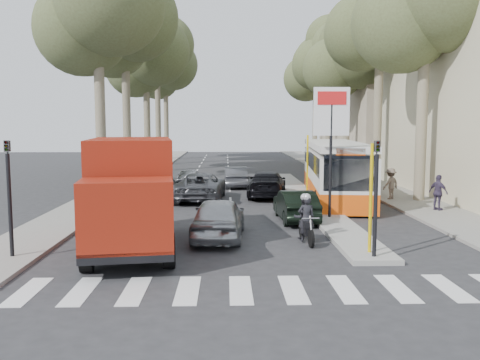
# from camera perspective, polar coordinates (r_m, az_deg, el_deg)

# --- Properties ---
(ground) EXTENTS (120.00, 120.00, 0.00)m
(ground) POSITION_cam_1_polar(r_m,az_deg,el_deg) (16.68, 2.43, -7.84)
(ground) COLOR #28282B
(ground) RESTS_ON ground
(sidewalk_right) EXTENTS (3.20, 70.00, 0.12)m
(sidewalk_right) POSITION_cam_1_polar(r_m,az_deg,el_deg) (42.47, 11.65, 0.71)
(sidewalk_right) COLOR gray
(sidewalk_right) RESTS_ON ground
(median_left) EXTENTS (2.40, 64.00, 0.12)m
(median_left) POSITION_cam_1_polar(r_m,az_deg,el_deg) (44.84, -10.41, 1.02)
(median_left) COLOR gray
(median_left) RESTS_ON ground
(traffic_island) EXTENTS (1.50, 26.00, 0.16)m
(traffic_island) POSITION_cam_1_polar(r_m,az_deg,el_deg) (27.78, 7.52, -2.05)
(traffic_island) COLOR gray
(traffic_island) RESTS_ON ground
(building_far) EXTENTS (11.00, 20.00, 16.00)m
(building_far) POSITION_cam_1_polar(r_m,az_deg,el_deg) (52.98, 16.97, 10.23)
(building_far) COLOR #B7A88E
(building_far) RESTS_ON ground
(billboard) EXTENTS (1.50, 12.10, 5.60)m
(billboard) POSITION_cam_1_polar(r_m,az_deg,el_deg) (21.60, 10.19, 5.20)
(billboard) COLOR yellow
(billboard) RESTS_ON ground
(traffic_light_island) EXTENTS (0.16, 0.41, 3.60)m
(traffic_light_island) POSITION_cam_1_polar(r_m,az_deg,el_deg) (15.37, 15.05, 0.16)
(traffic_light_island) COLOR black
(traffic_light_island) RESTS_ON ground
(traffic_light_left) EXTENTS (0.16, 0.41, 3.60)m
(traffic_light_left) POSITION_cam_1_polar(r_m,az_deg,el_deg) (16.53, -24.56, 0.22)
(traffic_light_left) COLOR black
(traffic_light_left) RESTS_ON ground
(tree_l_a) EXTENTS (7.40, 7.20, 14.10)m
(tree_l_a) POSITION_cam_1_polar(r_m,az_deg,el_deg) (29.72, -15.45, 18.31)
(tree_l_a) COLOR #6B604C
(tree_l_a) RESTS_ON ground
(tree_l_b) EXTENTS (7.40, 7.20, 14.88)m
(tree_l_b) POSITION_cam_1_polar(r_m,az_deg,el_deg) (37.55, -12.62, 16.86)
(tree_l_b) COLOR #6B604C
(tree_l_b) RESTS_ON ground
(tree_l_c) EXTENTS (7.40, 7.20, 13.71)m
(tree_l_c) POSITION_cam_1_polar(r_m,az_deg,el_deg) (45.14, -10.35, 13.75)
(tree_l_c) COLOR #6B604C
(tree_l_c) RESTS_ON ground
(tree_l_d) EXTENTS (7.40, 7.20, 15.66)m
(tree_l_d) POSITION_cam_1_polar(r_m,az_deg,el_deg) (53.24, -9.16, 14.48)
(tree_l_d) COLOR #6B604C
(tree_l_d) RESTS_ON ground
(tree_l_e) EXTENTS (7.40, 7.20, 14.49)m
(tree_l_e) POSITION_cam_1_polar(r_m,az_deg,el_deg) (61.00, -8.24, 12.45)
(tree_l_e) COLOR #6B604C
(tree_l_e) RESTS_ON ground
(tree_r_b) EXTENTS (7.40, 7.20, 15.27)m
(tree_r_b) POSITION_cam_1_polar(r_m,az_deg,el_deg) (36.54, 15.66, 17.63)
(tree_r_b) COLOR #6B604C
(tree_r_b) RESTS_ON ground
(tree_r_c) EXTENTS (7.40, 7.20, 13.32)m
(tree_r_c) POSITION_cam_1_polar(r_m,az_deg,el_deg) (43.83, 12.15, 13.49)
(tree_r_c) COLOR #6B604C
(tree_r_c) RESTS_ON ground
(tree_r_d) EXTENTS (7.40, 7.20, 14.88)m
(tree_r_d) POSITION_cam_1_polar(r_m,az_deg,el_deg) (51.77, 10.13, 13.93)
(tree_r_d) COLOR #6B604C
(tree_r_d) RESTS_ON ground
(tree_r_e) EXTENTS (7.40, 7.20, 14.10)m
(tree_r_e) POSITION_cam_1_polar(r_m,az_deg,el_deg) (59.51, 8.62, 12.27)
(tree_r_e) COLOR #6B604C
(tree_r_e) RESTS_ON ground
(silver_hatchback) EXTENTS (2.08, 4.51, 1.50)m
(silver_hatchback) POSITION_cam_1_polar(r_m,az_deg,el_deg) (18.15, -2.41, -4.27)
(silver_hatchback) COLOR #ABAFB3
(silver_hatchback) RESTS_ON ground
(dark_hatchback) EXTENTS (1.58, 4.05, 1.31)m
(dark_hatchback) POSITION_cam_1_polar(r_m,az_deg,el_deg) (21.62, 6.26, -2.85)
(dark_hatchback) COLOR black
(dark_hatchback) RESTS_ON ground
(queue_car_a) EXTENTS (2.75, 5.47, 1.49)m
(queue_car_a) POSITION_cam_1_polar(r_m,az_deg,el_deg) (27.43, -4.45, -0.72)
(queue_car_a) COLOR #4D4F55
(queue_car_a) RESTS_ON ground
(queue_car_b) EXTENTS (2.68, 5.26, 1.46)m
(queue_car_b) POSITION_cam_1_polar(r_m,az_deg,el_deg) (28.59, 3.06, -0.45)
(queue_car_b) COLOR black
(queue_car_b) RESTS_ON ground
(queue_car_c) EXTENTS (1.58, 3.82, 1.29)m
(queue_car_c) POSITION_cam_1_polar(r_m,az_deg,el_deg) (32.69, -5.74, 0.22)
(queue_car_c) COLOR #9FA1A7
(queue_car_c) RESTS_ON ground
(queue_car_d) EXTENTS (1.50, 4.07, 1.33)m
(queue_car_d) POSITION_cam_1_polar(r_m,az_deg,el_deg) (33.17, -0.49, 0.37)
(queue_car_d) COLOR #53555C
(queue_car_d) RESTS_ON ground
(queue_car_e) EXTENTS (2.20, 4.53, 1.27)m
(queue_car_e) POSITION_cam_1_polar(r_m,az_deg,el_deg) (27.95, -8.75, -0.87)
(queue_car_e) COLOR black
(queue_car_e) RESTS_ON ground
(red_truck) EXTENTS (3.42, 7.01, 3.59)m
(red_truck) POSITION_cam_1_polar(r_m,az_deg,el_deg) (16.82, -12.14, -1.27)
(red_truck) COLOR black
(red_truck) RESTS_ON ground
(city_bus) EXTENTS (3.78, 12.13, 3.14)m
(city_bus) POSITION_cam_1_polar(r_m,az_deg,el_deg) (28.20, 10.57, 1.24)
(city_bus) COLOR #EA520D
(city_bus) RESTS_ON ground
(motorcycle) EXTENTS (0.75, 2.02, 1.72)m
(motorcycle) POSITION_cam_1_polar(r_m,az_deg,el_deg) (17.83, 7.33, -4.40)
(motorcycle) COLOR black
(motorcycle) RESTS_ON ground
(pedestrian_near) EXTENTS (0.91, 1.07, 1.65)m
(pedestrian_near) POSITION_cam_1_polar(r_m,az_deg,el_deg) (25.11, 21.38, -1.32)
(pedestrian_near) COLOR #3F354F
(pedestrian_near) RESTS_ON sidewalk_right
(pedestrian_far) EXTENTS (1.15, 0.97, 1.64)m
(pedestrian_far) POSITION_cam_1_polar(r_m,az_deg,el_deg) (28.09, 16.56, -0.39)
(pedestrian_far) COLOR #66594C
(pedestrian_far) RESTS_ON sidewalk_right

